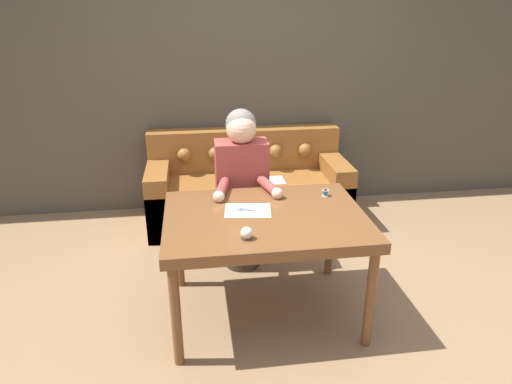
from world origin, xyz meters
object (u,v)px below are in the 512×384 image
at_px(scissors, 247,210).
at_px(pin_cushion, 247,234).
at_px(person, 242,190).
at_px(dining_table, 265,225).
at_px(couch, 247,189).
at_px(thread_spool, 325,193).

height_order(scissors, pin_cushion, pin_cushion).
height_order(person, pin_cushion, person).
xyz_separation_m(dining_table, couch, (0.07, 1.51, -0.36)).
bearing_deg(couch, thread_spool, -72.79).
bearing_deg(dining_table, couch, 87.40).
distance_m(scissors, thread_spool, 0.59).
bearing_deg(thread_spool, pin_cushion, -138.35).
distance_m(person, thread_spool, 0.67).
bearing_deg(couch, pin_cushion, -97.00).
relative_size(dining_table, thread_spool, 28.16).
xyz_separation_m(thread_spool, pin_cushion, (-0.61, -0.55, 0.01)).
bearing_deg(couch, dining_table, -92.60).
relative_size(dining_table, scissors, 5.75).
bearing_deg(dining_table, scissors, 144.64).
xyz_separation_m(person, thread_spool, (0.54, -0.39, 0.10)).
distance_m(person, scissors, 0.57).
height_order(couch, person, person).
xyz_separation_m(scissors, pin_cushion, (-0.05, -0.38, 0.03)).
bearing_deg(couch, person, -99.49).
xyz_separation_m(scissors, thread_spool, (0.57, 0.17, 0.02)).
relative_size(scissors, thread_spool, 4.90).
height_order(couch, pin_cushion, couch).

